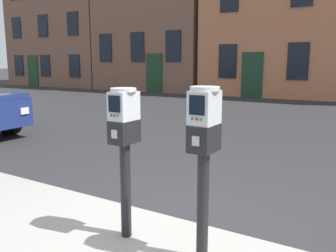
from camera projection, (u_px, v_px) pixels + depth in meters
ground_plane at (172, 241)px, 3.34m from camera, size 160.00×160.00×0.00m
parking_meter_near_kerb at (124, 136)px, 3.00m from camera, size 0.22×0.26×1.31m
parking_meter_twin_adjacent at (204, 143)px, 2.61m from camera, size 0.22×0.26×1.35m
townhouse_brownstone at (76, 13)px, 25.55m from camera, size 8.12×6.13×10.26m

